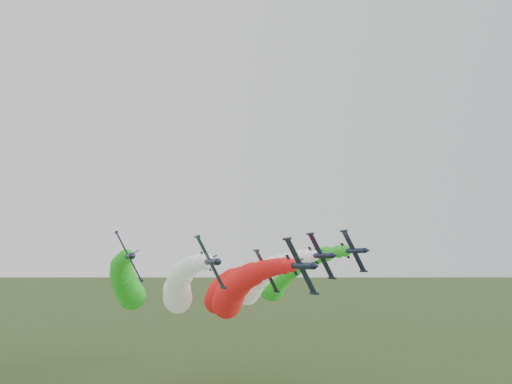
# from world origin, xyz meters

# --- Properties ---
(jet_lead) EXTENTS (14.36, 73.75, 19.30)m
(jet_lead) POSITION_xyz_m (5.61, 41.74, 28.07)
(jet_lead) COLOR #121A36
(jet_lead) RESTS_ON ground
(jet_inner_left) EXTENTS (14.09, 73.47, 19.03)m
(jet_inner_left) POSITION_xyz_m (-5.79, 51.01, 28.73)
(jet_inner_left) COLOR #121A36
(jet_inner_left) RESTS_ON ground
(jet_inner_right) EXTENTS (13.89, 73.28, 18.83)m
(jet_inner_right) POSITION_xyz_m (16.22, 54.54, 30.02)
(jet_inner_right) COLOR #121A36
(jet_inner_right) RESTS_ON ground
(jet_outer_left) EXTENTS (14.41, 73.80, 19.35)m
(jet_outer_left) POSITION_xyz_m (-17.71, 59.59, 29.74)
(jet_outer_left) COLOR #121A36
(jet_outer_left) RESTS_ON ground
(jet_outer_right) EXTENTS (14.54, 73.93, 19.48)m
(jet_outer_right) POSITION_xyz_m (27.12, 62.37, 30.62)
(jet_outer_right) COLOR #121A36
(jet_outer_right) RESTS_ON ground
(jet_trail) EXTENTS (14.45, 73.84, 19.39)m
(jet_trail) POSITION_xyz_m (9.96, 67.07, 26.72)
(jet_trail) COLOR #121A36
(jet_trail) RESTS_ON ground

